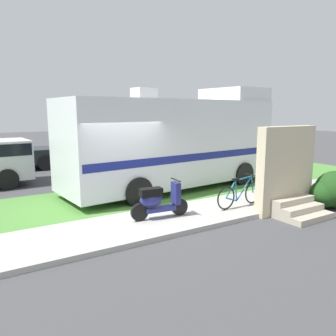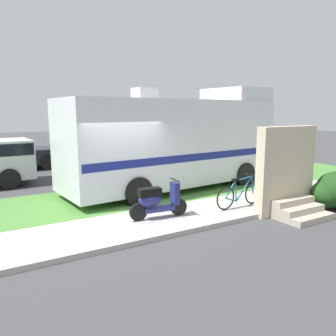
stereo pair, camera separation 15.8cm
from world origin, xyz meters
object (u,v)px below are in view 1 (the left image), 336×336
object	(u,v)px
bicycle	(240,194)
bottle_green	(276,193)
motorhome_rv	(175,141)
scooter	(158,201)
pickup_truck_far	(86,147)

from	to	relation	value
bicycle	bottle_green	xyz separation A→B (m)	(1.76, 0.20, -0.26)
motorhome_rv	bicycle	bearing A→B (deg)	-87.91
motorhome_rv	bottle_green	bearing A→B (deg)	-57.86
motorhome_rv	bicycle	world-z (taller)	motorhome_rv
scooter	bicycle	distance (m)	2.53
scooter	bottle_green	world-z (taller)	scooter
bottle_green	scooter	bearing A→B (deg)	178.61
motorhome_rv	scooter	bearing A→B (deg)	-129.77
scooter	bicycle	world-z (taller)	scooter
motorhome_rv	bicycle	size ratio (longest dim) A/B	4.63
bicycle	pickup_truck_far	distance (m)	10.66
scooter	bicycle	xyz separation A→B (m)	(2.51, -0.31, -0.09)
pickup_truck_far	bottle_green	xyz separation A→B (m)	(2.75, -10.40, -0.69)
bottle_green	bicycle	bearing A→B (deg)	-173.40
motorhome_rv	scooter	size ratio (longest dim) A/B	5.20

